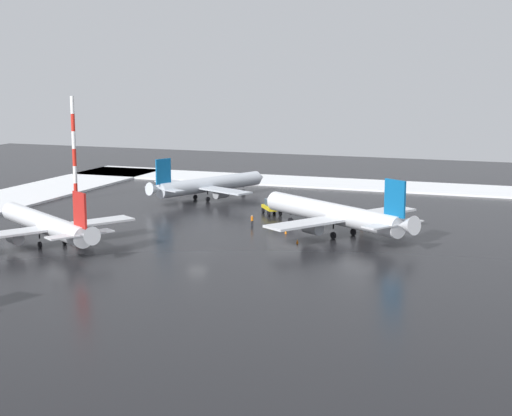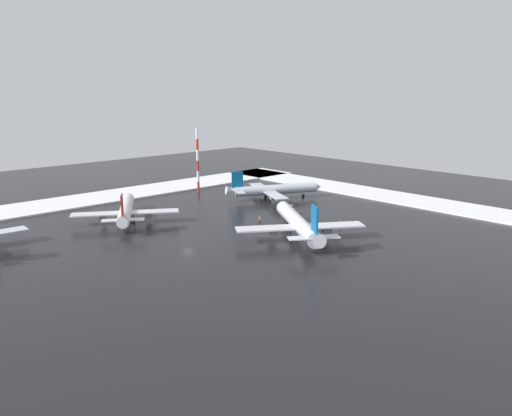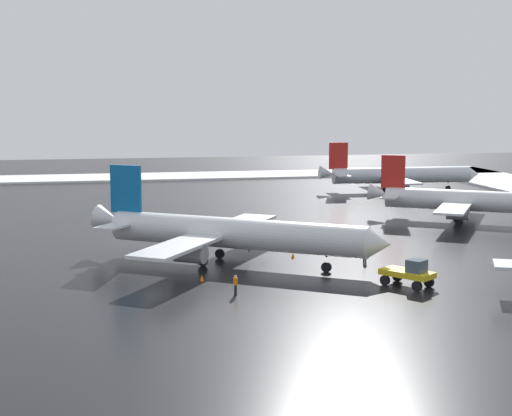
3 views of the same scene
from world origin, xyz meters
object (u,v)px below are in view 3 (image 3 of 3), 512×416
ground_crew_by_nose_gear (365,253)px  traffic_cone_mid_line (202,278)px  airplane_foreground_jet (398,175)px  traffic_cone_near_nose (293,255)px  ground_crew_mid_apron (235,284)px  traffic_cone_wingtip_side (249,246)px  airplane_parked_starboard (473,201)px  pushback_tug (410,272)px  airplane_distant_tail (229,233)px

ground_crew_by_nose_gear → traffic_cone_mid_line: ground_crew_by_nose_gear is taller
airplane_foreground_jet → ground_crew_by_nose_gear: (-55.24, 24.98, -1.89)m
ground_crew_by_nose_gear → traffic_cone_near_nose: size_ratio=3.11×
ground_crew_mid_apron → traffic_cone_near_nose: ground_crew_mid_apron is taller
ground_crew_mid_apron → traffic_cone_wingtip_side: (19.57, -4.84, -0.70)m
traffic_cone_mid_line → airplane_foreground_jet: bearing=-35.0°
airplane_parked_starboard → ground_crew_mid_apron: (-31.79, 37.12, -1.86)m
pushback_tug → traffic_cone_wingtip_side: size_ratio=9.11×
airplane_distant_tail → ground_crew_mid_apron: (-12.33, 1.42, -2.14)m
airplane_foreground_jet → ground_crew_mid_apron: 76.81m
airplane_distant_tail → airplane_foreground_jet: 65.72m
airplane_parked_starboard → traffic_cone_near_nose: 33.99m
airplane_distant_tail → traffic_cone_mid_line: airplane_distant_tail is taller
airplane_foreground_jet → traffic_cone_wingtip_side: airplane_foreground_jet is taller
traffic_cone_mid_line → pushback_tug: bearing=-107.9°
traffic_cone_wingtip_side → airplane_foreground_jet: bearing=-37.3°
airplane_distant_tail → traffic_cone_near_nose: (1.53, -6.93, -2.84)m
pushback_tug → traffic_cone_near_nose: bearing=170.5°
airplane_distant_tail → traffic_cone_wingtip_side: 8.50m
airplane_parked_starboard → pushback_tug: size_ratio=5.14×
ground_crew_mid_apron → traffic_cone_mid_line: (5.54, 2.12, -0.70)m
ground_crew_by_nose_gear → traffic_cone_wingtip_side: ground_crew_by_nose_gear is taller
airplane_foreground_jet → ground_crew_mid_apron: size_ratio=17.04×
airplane_distant_tail → airplane_parked_starboard: bearing=62.1°
airplane_foreground_jet → traffic_cone_near_nose: size_ratio=52.98×
ground_crew_by_nose_gear → traffic_cone_mid_line: bearing=-74.9°
traffic_cone_near_nose → traffic_cone_wingtip_side: (5.71, 3.51, 0.00)m
traffic_cone_mid_line → ground_crew_by_nose_gear: bearing=-74.1°
airplane_foreground_jet → airplane_distant_tail: bearing=-123.7°
pushback_tug → ground_crew_mid_apron: (0.10, 15.37, -0.31)m
airplane_distant_tail → traffic_cone_wingtip_side: airplane_distant_tail is taller
airplane_distant_tail → airplane_foreground_jet: bearing=87.7°
ground_crew_mid_apron → ground_crew_by_nose_gear: bearing=-156.4°
traffic_cone_wingtip_side → traffic_cone_near_nose: bearing=-148.4°
pushback_tug → traffic_cone_mid_line: bearing=-144.1°
airplane_parked_starboard → ground_crew_mid_apron: size_ratio=15.06×
airplane_parked_starboard → traffic_cone_near_nose: size_ratio=46.81×
airplane_distant_tail → traffic_cone_near_nose: airplane_distant_tail is taller
airplane_distant_tail → traffic_cone_mid_line: bearing=-84.1°
pushback_tug → traffic_cone_mid_line: (5.65, 17.49, -1.01)m
traffic_cone_wingtip_side → traffic_cone_mid_line: bearing=153.6°
traffic_cone_mid_line → traffic_cone_wingtip_side: size_ratio=1.00×
ground_crew_by_nose_gear → traffic_cone_mid_line: (-4.84, 17.02, -0.70)m
pushback_tug → traffic_cone_near_nose: size_ratio=9.11×
ground_crew_mid_apron → airplane_foreground_jet: bearing=-132.6°
airplane_foreground_jet → ground_crew_mid_apron: bearing=-119.2°
airplane_parked_starboard → traffic_cone_wingtip_side: 34.61m
airplane_distant_tail → traffic_cone_wingtip_side: bearing=98.2°
ground_crew_mid_apron → traffic_cone_wingtip_side: 20.17m
traffic_cone_near_nose → traffic_cone_wingtip_side: size_ratio=1.00×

